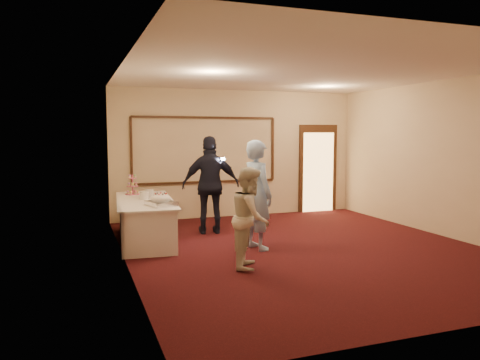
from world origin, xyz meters
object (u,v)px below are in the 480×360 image
object	(u,v)px
guest	(211,185)
plate_stack_b	(149,193)
man	(257,195)
woman	(251,217)
cupcake_stand	(133,187)
buffet_table	(145,220)
tart	(159,200)
pavlova_tray	(161,200)
plate_stack_a	(144,195)

from	to	relation	value
guest	plate_stack_b	bearing A→B (deg)	6.35
man	woman	size ratio (longest dim) A/B	1.25
cupcake_stand	buffet_table	bearing A→B (deg)	-82.08
woman	guest	world-z (taller)	guest
plate_stack_b	guest	distance (m)	1.21
tart	man	xyz separation A→B (m)	(1.52, -0.94, 0.14)
pavlova_tray	plate_stack_a	size ratio (longest dim) A/B	3.28
tart	guest	xyz separation A→B (m)	(1.12, 0.55, 0.17)
woman	guest	size ratio (longest dim) A/B	0.77
pavlova_tray	plate_stack_a	distance (m)	0.88
woman	tart	bearing A→B (deg)	53.29
cupcake_stand	pavlova_tray	bearing A→B (deg)	-80.61
plate_stack_a	guest	size ratio (longest dim) A/B	0.09
pavlova_tray	guest	xyz separation A→B (m)	(1.18, 1.06, 0.11)
man	cupcake_stand	bearing A→B (deg)	27.58
plate_stack_b	man	bearing A→B (deg)	-44.60
tart	guest	size ratio (longest dim) A/B	0.13
pavlova_tray	man	xyz separation A→B (m)	(1.57, -0.43, 0.08)
tart	guest	distance (m)	1.26
buffet_table	woman	world-z (taller)	woman
cupcake_stand	tart	xyz separation A→B (m)	(0.33, -1.14, -0.13)
woman	man	bearing A→B (deg)	-1.36
plate_stack_a	tart	bearing A→B (deg)	-58.99
plate_stack_a	guest	xyz separation A→B (m)	(1.33, 0.20, 0.12)
tart	man	distance (m)	1.79
buffet_table	pavlova_tray	bearing A→B (deg)	-79.10
plate_stack_b	buffet_table	bearing A→B (deg)	-112.24
plate_stack_b	tart	bearing A→B (deg)	-83.05
buffet_table	guest	size ratio (longest dim) A/B	1.37
plate_stack_a	man	size ratio (longest dim) A/B	0.10
man	guest	bearing A→B (deg)	0.84
plate_stack_b	pavlova_tray	bearing A→B (deg)	-89.01
man	guest	distance (m)	1.54
guest	man	bearing A→B (deg)	115.25
plate_stack_a	pavlova_tray	bearing A→B (deg)	-79.84
pavlova_tray	guest	world-z (taller)	guest
tart	woman	size ratio (longest dim) A/B	0.17
buffet_table	tart	xyz separation A→B (m)	(0.21, -0.30, 0.41)
buffet_table	woman	size ratio (longest dim) A/B	1.77
plate_stack_a	buffet_table	bearing A→B (deg)	-91.71
buffet_table	cupcake_stand	world-z (taller)	cupcake_stand
plate_stack_a	cupcake_stand	bearing A→B (deg)	98.55
plate_stack_b	man	world-z (taller)	man
cupcake_stand	plate_stack_b	distance (m)	0.57
buffet_table	cupcake_stand	xyz separation A→B (m)	(-0.12, 0.84, 0.54)
buffet_table	pavlova_tray	xyz separation A→B (m)	(0.16, -0.81, 0.47)
buffet_table	guest	xyz separation A→B (m)	(1.33, 0.25, 0.58)
plate_stack_a	woman	distance (m)	2.59
man	guest	xyz separation A→B (m)	(-0.40, 1.49, 0.03)
plate_stack_b	tart	world-z (taller)	plate_stack_b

